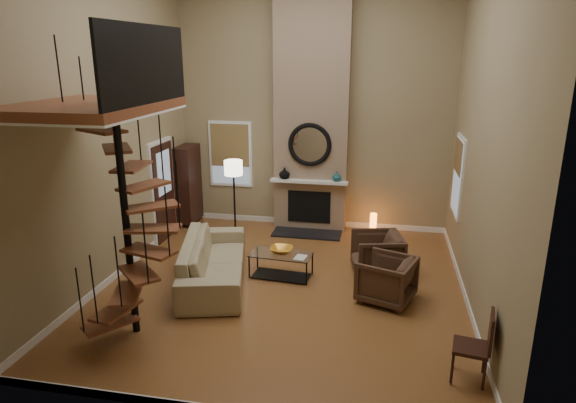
% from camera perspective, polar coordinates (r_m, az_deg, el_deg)
% --- Properties ---
extents(ground, '(6.00, 6.50, 0.01)m').
position_cam_1_polar(ground, '(8.66, -0.51, -9.69)').
color(ground, '#A16733').
rests_on(ground, ground).
extents(back_wall, '(6.00, 0.02, 5.50)m').
position_cam_1_polar(back_wall, '(11.01, 2.88, 10.98)').
color(back_wall, '#958560').
rests_on(back_wall, ground).
extents(front_wall, '(6.00, 0.02, 5.50)m').
position_cam_1_polar(front_wall, '(4.75, -8.44, 3.15)').
color(front_wall, '#958560').
rests_on(front_wall, ground).
extents(left_wall, '(0.02, 6.50, 5.50)m').
position_cam_1_polar(left_wall, '(8.93, -20.02, 8.66)').
color(left_wall, '#958560').
rests_on(left_wall, ground).
extents(right_wall, '(0.02, 6.50, 5.50)m').
position_cam_1_polar(right_wall, '(7.81, 21.73, 7.46)').
color(right_wall, '#958560').
rests_on(right_wall, ground).
extents(baseboard_back, '(6.00, 0.02, 0.12)m').
position_cam_1_polar(baseboard_back, '(11.59, 2.68, -2.37)').
color(baseboard_back, white).
rests_on(baseboard_back, ground).
extents(baseboard_left, '(0.02, 6.50, 0.12)m').
position_cam_1_polar(baseboard_left, '(9.63, -18.38, -7.35)').
color(baseboard_left, white).
rests_on(baseboard_left, ground).
extents(baseboard_right, '(0.02, 6.50, 0.12)m').
position_cam_1_polar(baseboard_right, '(8.61, 19.73, -10.44)').
color(baseboard_right, white).
rests_on(baseboard_right, ground).
extents(chimney_breast, '(1.60, 0.38, 5.50)m').
position_cam_1_polar(chimney_breast, '(10.83, 2.73, 10.89)').
color(chimney_breast, '#8A715A').
rests_on(chimney_breast, ground).
extents(hearth, '(1.50, 0.60, 0.04)m').
position_cam_1_polar(hearth, '(10.98, 2.16, -3.70)').
color(hearth, black).
rests_on(hearth, ground).
extents(firebox, '(0.95, 0.02, 0.72)m').
position_cam_1_polar(firebox, '(11.08, 2.43, -0.61)').
color(firebox, black).
rests_on(firebox, chimney_breast).
extents(mantel, '(1.70, 0.18, 0.06)m').
position_cam_1_polar(mantel, '(10.84, 2.40, 2.29)').
color(mantel, white).
rests_on(mantel, chimney_breast).
extents(mirror_frame, '(0.94, 0.10, 0.94)m').
position_cam_1_polar(mirror_frame, '(10.72, 2.50, 6.51)').
color(mirror_frame, black).
rests_on(mirror_frame, chimney_breast).
extents(mirror_disc, '(0.80, 0.01, 0.80)m').
position_cam_1_polar(mirror_disc, '(10.73, 2.51, 6.52)').
color(mirror_disc, white).
rests_on(mirror_disc, chimney_breast).
extents(vase_left, '(0.24, 0.24, 0.25)m').
position_cam_1_polar(vase_left, '(10.93, -0.41, 3.27)').
color(vase_left, black).
rests_on(vase_left, mantel).
extents(vase_right, '(0.20, 0.20, 0.21)m').
position_cam_1_polar(vase_right, '(10.77, 5.60, 2.88)').
color(vase_right, '#184F55').
rests_on(vase_right, mantel).
extents(window_back, '(1.02, 0.06, 1.52)m').
position_cam_1_polar(window_back, '(11.58, -6.62, 5.53)').
color(window_back, white).
rests_on(window_back, back_wall).
extents(window_right, '(0.06, 1.02, 1.52)m').
position_cam_1_polar(window_right, '(9.95, 18.92, 2.92)').
color(window_right, white).
rests_on(window_right, right_wall).
extents(entry_door, '(0.10, 1.05, 2.16)m').
position_cam_1_polar(entry_door, '(10.79, -14.13, 1.18)').
color(entry_door, white).
rests_on(entry_door, ground).
extents(loft, '(1.70, 2.20, 1.09)m').
position_cam_1_polar(loft, '(6.85, -21.11, 10.49)').
color(loft, brown).
rests_on(loft, left_wall).
extents(spiral_stair, '(1.47, 1.47, 4.06)m').
position_cam_1_polar(spiral_stair, '(7.01, -18.01, -1.27)').
color(spiral_stair, black).
rests_on(spiral_stair, ground).
extents(hutch, '(0.37, 0.79, 1.76)m').
position_cam_1_polar(hutch, '(11.67, -11.38, 2.01)').
color(hutch, black).
rests_on(hutch, ground).
extents(sofa, '(1.62, 2.75, 0.75)m').
position_cam_1_polar(sofa, '(8.78, -8.61, -6.63)').
color(sofa, tan).
rests_on(sofa, ground).
extents(armchair_near, '(1.03, 1.01, 0.78)m').
position_cam_1_polar(armchair_near, '(9.17, 10.66, -5.98)').
color(armchair_near, '#493021').
rests_on(armchair_near, ground).
extents(armchair_far, '(1.05, 1.04, 0.75)m').
position_cam_1_polar(armchair_far, '(8.20, 11.71, -8.88)').
color(armchair_far, '#493021').
rests_on(armchair_far, ground).
extents(coffee_table, '(1.14, 0.64, 0.43)m').
position_cam_1_polar(coffee_table, '(8.87, -0.81, -6.97)').
color(coffee_table, silver).
rests_on(coffee_table, ground).
extents(bowl, '(0.40, 0.40, 0.10)m').
position_cam_1_polar(bowl, '(8.83, -0.75, -5.57)').
color(bowl, orange).
rests_on(bowl, coffee_table).
extents(book, '(0.24, 0.29, 0.03)m').
position_cam_1_polar(book, '(8.60, 1.28, -6.45)').
color(book, gray).
rests_on(book, coffee_table).
extents(floor_lamp, '(0.38, 0.38, 1.70)m').
position_cam_1_polar(floor_lamp, '(10.44, -6.26, 3.14)').
color(floor_lamp, black).
rests_on(floor_lamp, ground).
extents(accent_lamp, '(0.14, 0.14, 0.52)m').
position_cam_1_polar(accent_lamp, '(10.98, 9.73, -2.66)').
color(accent_lamp, orange).
rests_on(accent_lamp, ground).
extents(side_chair, '(0.48, 0.46, 0.92)m').
position_cam_1_polar(side_chair, '(6.58, 21.04, -14.88)').
color(side_chair, black).
rests_on(side_chair, ground).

